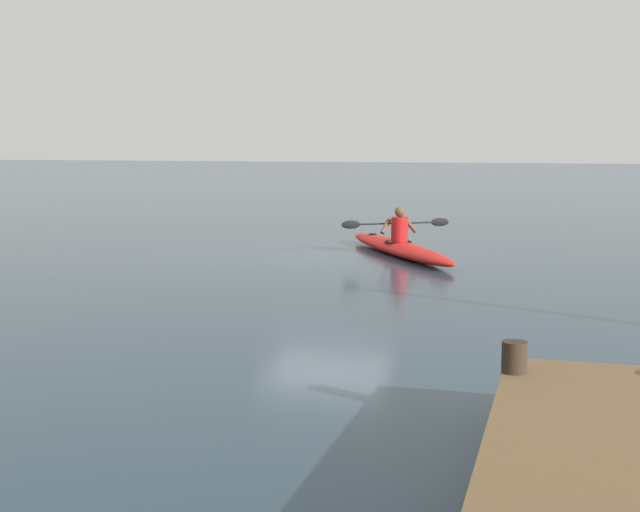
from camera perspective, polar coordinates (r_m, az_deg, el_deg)
ground_plane at (r=17.79m, az=0.54°, el=0.06°), size 160.00×160.00×0.00m
kayak at (r=17.81m, az=5.17°, el=0.51°), size 3.31×4.72×0.29m
kayaker at (r=17.76m, az=5.19°, el=1.93°), size 2.01×1.29×0.71m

